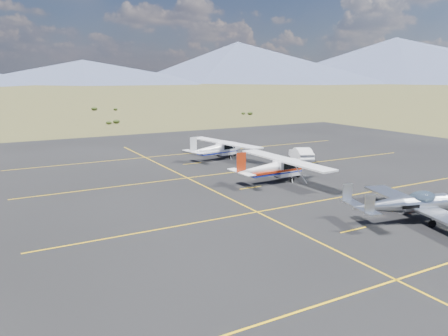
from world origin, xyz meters
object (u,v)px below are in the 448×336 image
object	(u,v)px
aircraft_plain	(218,148)
sedan	(301,154)
aircraft_low_wing	(411,204)
aircraft_cessna	(275,167)

from	to	relation	value
aircraft_plain	sedan	bearing A→B (deg)	-46.45
aircraft_low_wing	sedan	size ratio (longest dim) A/B	2.39
aircraft_cessna	sedan	xyz separation A→B (m)	(7.78, 6.19, -0.51)
aircraft_cessna	sedan	world-z (taller)	aircraft_cessna
aircraft_low_wing	aircraft_cessna	xyz separation A→B (m)	(-1.29, 12.28, 0.16)
aircraft_low_wing	sedan	xyz separation A→B (m)	(6.48, 18.46, -0.35)
aircraft_plain	sedan	xyz separation A→B (m)	(7.16, -5.04, -0.44)
aircraft_low_wing	aircraft_cessna	world-z (taller)	aircraft_cessna
aircraft_low_wing	aircraft_cessna	bearing A→B (deg)	111.35
aircraft_low_wing	aircraft_plain	bearing A→B (deg)	106.99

